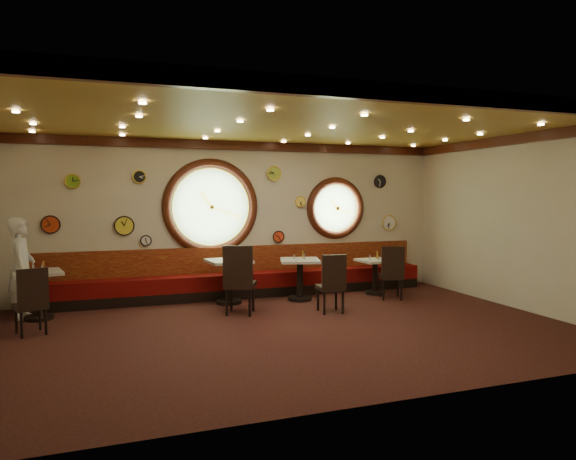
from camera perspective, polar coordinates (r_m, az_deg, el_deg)
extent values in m
cube|color=black|center=(8.16, -0.11, -10.99)|extent=(9.00, 6.00, 0.00)
cube|color=#B38032|center=(7.96, -0.11, 11.86)|extent=(9.00, 6.00, 0.02)
cube|color=beige|center=(10.77, -5.43, 1.26)|extent=(9.00, 0.02, 3.20)
cube|color=beige|center=(5.18, 11.01, -1.74)|extent=(9.00, 0.02, 3.20)
cube|color=beige|center=(10.31, 24.19, 0.81)|extent=(0.02, 6.00, 3.20)
cube|color=#38140A|center=(10.76, -5.42, 9.31)|extent=(9.00, 0.10, 0.18)
cube|color=#38140A|center=(5.29, 10.96, 14.81)|extent=(9.00, 0.10, 0.18)
cube|color=#38140A|center=(10.31, 24.23, 9.21)|extent=(0.10, 6.00, 0.18)
cube|color=black|center=(10.68, -5.01, -6.87)|extent=(8.00, 0.55, 0.20)
cube|color=#560707|center=(10.64, -5.02, -5.55)|extent=(8.00, 0.55, 0.30)
cube|color=#5F070B|center=(10.79, -5.32, -3.27)|extent=(8.00, 0.10, 0.55)
cylinder|color=#90BD71|center=(10.63, -8.58, 2.55)|extent=(1.66, 0.02, 1.66)
torus|color=#38140A|center=(10.61, -8.56, 2.55)|extent=(1.98, 0.18, 1.98)
torus|color=yellow|center=(10.58, -8.53, 2.54)|extent=(1.61, 0.03, 1.61)
cylinder|color=#90BD71|center=(11.50, 5.27, 2.43)|extent=(1.10, 0.02, 1.10)
torus|color=#38140A|center=(11.48, 5.30, 2.43)|extent=(1.38, 0.18, 1.38)
torus|color=yellow|center=(11.46, 5.36, 2.43)|extent=(1.09, 0.03, 1.09)
cylinder|color=yellow|center=(10.42, -17.73, 0.45)|extent=(0.36, 0.03, 0.36)
cylinder|color=#9AB639|center=(10.94, -1.58, 6.30)|extent=(0.30, 0.03, 0.30)
cylinder|color=#75A821|center=(10.41, -22.81, 5.00)|extent=(0.26, 0.03, 0.26)
cylinder|color=red|center=(11.00, -1.07, -0.75)|extent=(0.24, 0.03, 0.24)
cylinder|color=#FFE654|center=(11.13, 1.37, 3.17)|extent=(0.22, 0.03, 0.22)
cylinder|color=white|center=(10.46, -15.51, -1.14)|extent=(0.20, 0.03, 0.20)
cylinder|color=white|center=(12.11, 11.14, 0.79)|extent=(0.34, 0.03, 0.34)
cylinder|color=black|center=(10.42, -16.19, 5.71)|extent=(0.24, 0.03, 0.24)
cylinder|color=black|center=(11.97, 10.17, 5.32)|extent=(0.28, 0.03, 0.28)
cylinder|color=red|center=(10.46, -24.88, 0.55)|extent=(0.32, 0.03, 0.32)
cylinder|color=black|center=(9.74, -25.93, -8.74)|extent=(0.47, 0.47, 0.06)
cylinder|color=black|center=(9.67, -26.00, -6.58)|extent=(0.13, 0.13, 0.75)
cube|color=silver|center=(9.60, -26.07, -4.29)|extent=(0.88, 0.88, 0.05)
cylinder|color=black|center=(10.09, -6.59, -7.92)|extent=(0.49, 0.49, 0.07)
cylinder|color=black|center=(10.01, -6.61, -5.74)|extent=(0.13, 0.13, 0.78)
cube|color=silver|center=(9.95, -6.62, -3.44)|extent=(0.85, 0.85, 0.06)
cylinder|color=black|center=(10.32, 1.32, -7.62)|extent=(0.47, 0.47, 0.06)
cylinder|color=black|center=(10.25, 1.33, -5.57)|extent=(0.13, 0.13, 0.75)
cube|color=silver|center=(10.20, 1.33, -3.40)|extent=(0.92, 0.92, 0.05)
cylinder|color=black|center=(11.11, 9.64, -6.86)|extent=(0.42, 0.42, 0.06)
cylinder|color=black|center=(11.05, 9.66, -5.16)|extent=(0.11, 0.11, 0.67)
cube|color=silver|center=(11.00, 9.68, -3.37)|extent=(0.72, 0.72, 0.05)
cube|color=black|center=(8.71, -26.70, -7.58)|extent=(0.55, 0.55, 0.07)
cube|color=black|center=(8.48, -26.49, -5.72)|extent=(0.42, 0.20, 0.56)
cube|color=black|center=(9.13, -5.33, -6.08)|extent=(0.68, 0.68, 0.09)
cube|color=black|center=(8.86, -5.60, -3.91)|extent=(0.50, 0.27, 0.67)
cube|color=black|center=(9.25, 4.73, -6.41)|extent=(0.48, 0.48, 0.08)
cube|color=black|center=(9.02, 5.15, -4.58)|extent=(0.45, 0.09, 0.58)
cube|color=black|center=(10.59, 11.37, -5.09)|extent=(0.58, 0.58, 0.08)
cube|color=black|center=(10.35, 11.59, -3.44)|extent=(0.44, 0.21, 0.59)
cylinder|color=silver|center=(9.70, -26.43, -3.76)|extent=(0.04, 0.04, 0.10)
cylinder|color=silver|center=(9.96, -6.86, -2.99)|extent=(0.04, 0.04, 0.10)
cylinder|color=silver|center=(10.16, 0.68, -3.02)|extent=(0.03, 0.03, 0.09)
cylinder|color=silver|center=(10.99, 9.07, -2.98)|extent=(0.04, 0.04, 0.10)
cylinder|color=silver|center=(9.53, -25.62, -3.85)|extent=(0.04, 0.04, 0.11)
cylinder|color=silver|center=(9.96, -6.59, -2.97)|extent=(0.04, 0.04, 0.10)
cylinder|color=silver|center=(10.17, 1.82, -2.96)|extent=(0.04, 0.04, 0.11)
cylinder|color=silver|center=(10.94, 10.05, -3.06)|extent=(0.03, 0.03, 0.09)
cylinder|color=gold|center=(9.69, -25.50, -3.59)|extent=(0.05, 0.05, 0.15)
cylinder|color=gold|center=(10.05, -6.18, -2.69)|extent=(0.06, 0.06, 0.18)
cylinder|color=gold|center=(10.31, 1.70, -2.76)|extent=(0.05, 0.05, 0.15)
cylinder|color=gold|center=(11.14, 9.85, -2.72)|extent=(0.05, 0.05, 0.17)
imported|color=silver|center=(9.81, -27.50, -3.76)|extent=(0.42, 0.63, 1.72)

